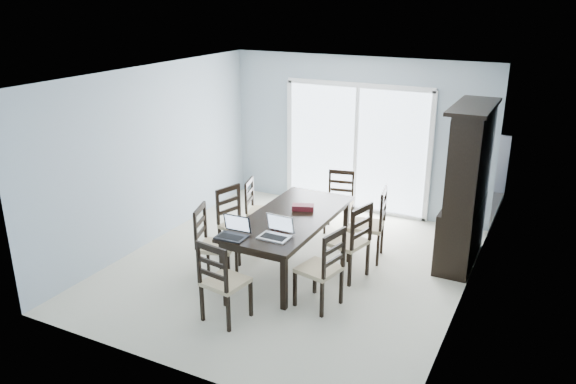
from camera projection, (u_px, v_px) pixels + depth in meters
name	position (u px, v px, depth m)	size (l,w,h in m)	color
floor	(290.00, 267.00, 7.69)	(5.00, 5.00, 0.00)	beige
ceiling	(290.00, 75.00, 6.82)	(5.00, 5.00, 0.00)	white
back_wall	(357.00, 135.00, 9.36)	(4.50, 0.02, 2.60)	#97A7B4
wall_left	(153.00, 155.00, 8.21)	(0.02, 5.00, 2.60)	#97A7B4
wall_right	(469.00, 204.00, 6.30)	(0.02, 5.00, 2.60)	#97A7B4
balcony	(372.00, 193.00, 10.65)	(4.50, 2.00, 0.10)	gray
railing	(390.00, 151.00, 11.29)	(4.50, 0.06, 1.10)	#99999E
dining_table	(290.00, 221.00, 7.47)	(1.00, 2.20, 0.75)	black
china_hutch	(466.00, 188.00, 7.52)	(0.50, 1.38, 2.20)	black
sliding_door	(356.00, 148.00, 9.41)	(2.52, 0.05, 2.18)	silver
chair_left_near	(209.00, 236.00, 7.18)	(0.56, 0.55, 1.16)	black
chair_left_mid	(234.00, 215.00, 7.84)	(0.55, 0.54, 1.16)	black
chair_left_far	(256.00, 203.00, 8.41)	(0.51, 0.50, 1.07)	black
chair_right_near	(326.00, 261.00, 6.50)	(0.53, 0.52, 1.16)	black
chair_right_mid	(354.00, 234.00, 7.18)	(0.56, 0.55, 1.20)	black
chair_right_far	(374.00, 217.00, 7.72)	(0.54, 0.53, 1.20)	black
chair_end_near	(219.00, 274.00, 6.20)	(0.49, 0.50, 1.16)	black
chair_end_far	(340.00, 194.00, 8.77)	(0.49, 0.50, 1.08)	black
laptop_dark	(231.00, 233.00, 6.76)	(0.37, 0.27, 0.25)	black
laptop_silver	(274.00, 233.00, 6.75)	(0.38, 0.26, 0.26)	silver
book_stack	(282.00, 227.00, 7.03)	(0.25, 0.20, 0.04)	maroon
cell_phone	(264.00, 239.00, 6.73)	(0.12, 0.05, 0.01)	black
game_box	(303.00, 207.00, 7.64)	(0.29, 0.15, 0.07)	#4C0F15
hot_tub	(353.00, 164.00, 10.81)	(1.99, 1.86, 0.87)	maroon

